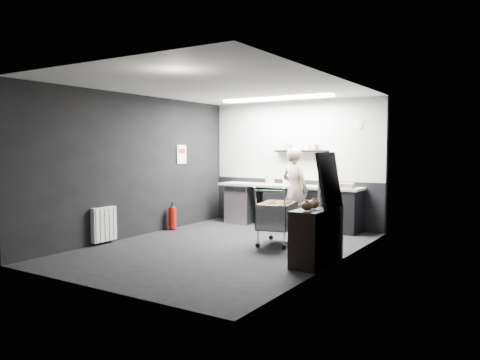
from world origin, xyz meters
The scene contains 22 objects.
floor centered at (0.00, 0.00, 0.00)m, with size 5.50×5.50×0.00m, color black.
ceiling centered at (0.00, 0.00, 2.70)m, with size 5.50×5.50×0.00m, color silver.
wall_back centered at (0.00, 2.75, 1.35)m, with size 5.50×5.50×0.00m, color black.
wall_front centered at (0.00, -2.75, 1.35)m, with size 5.50×5.50×0.00m, color black.
wall_left centered at (-2.00, 0.00, 1.35)m, with size 5.50×5.50×0.00m, color black.
wall_right centered at (2.00, 0.00, 1.35)m, with size 5.50×5.50×0.00m, color black.
kitchen_wall_panel centered at (0.00, 2.73, 1.85)m, with size 3.95×0.02×1.70m, color #BCBCB7.
dado_panel centered at (0.00, 2.73, 0.50)m, with size 3.95×0.02×1.00m, color black.
floating_shelf centered at (0.20, 2.62, 1.62)m, with size 1.20×0.22×0.04m, color black.
wall_clock centered at (1.40, 2.72, 2.15)m, with size 0.20×0.20×0.03m, color white.
poster centered at (-1.98, 1.30, 1.55)m, with size 0.02×0.30×0.40m, color white.
poster_red_band centered at (-1.98, 1.30, 1.62)m, with size 0.01×0.22×0.10m, color red.
radiator centered at (-1.94, -0.90, 0.35)m, with size 0.10×0.50×0.60m, color white.
ceiling_strip centered at (0.00, 1.85, 2.67)m, with size 2.40×0.20×0.04m, color white.
prep_counter centered at (0.14, 2.42, 0.46)m, with size 3.20×0.61×0.90m.
person centered at (0.38, 1.97, 0.85)m, with size 0.62×0.41×1.70m, color beige.
shopping_cart centered at (0.65, 0.69, 0.47)m, with size 0.70×1.01×1.00m.
sideboard centered at (1.79, -0.17, 0.52)m, with size 0.46×1.09×1.63m.
fire_extinguisher centered at (-1.85, 0.83, 0.27)m, with size 0.17×0.17×0.55m.
cardboard_box centered at (1.20, 2.37, 0.95)m, with size 0.48×0.37×0.10m, color #A07E55.
pink_tub centered at (-0.44, 2.42, 1.00)m, with size 0.20×0.20×0.20m, color beige.
white_container centered at (0.02, 2.37, 0.98)m, with size 0.18×0.14×0.16m, color white.
Camera 1 is at (4.43, -6.49, 1.70)m, focal length 35.00 mm.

